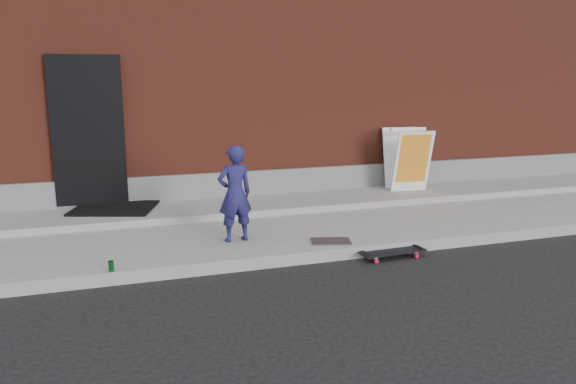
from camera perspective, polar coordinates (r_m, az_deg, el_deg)
name	(u,v)px	position (r m, az deg, el deg)	size (l,w,h in m)	color
ground	(320,263)	(6.85, 3.22, -7.21)	(80.00, 80.00, 0.00)	black
sidewalk	(282,226)	(8.18, -0.62, -3.46)	(20.00, 3.00, 0.15)	slate
apron	(265,204)	(8.98, -2.36, -1.24)	(20.00, 1.20, 0.10)	gray
building	(209,62)	(13.23, -8.08, 12.90)	(20.00, 8.10, 5.00)	maroon
child	(235,194)	(7.09, -5.42, -0.18)	(0.45, 0.29, 1.23)	#1D1C4F
skateboard	(393,252)	(7.10, 10.62, -6.05)	(0.83, 0.25, 0.09)	#B1122A
pizza_sign	(407,159)	(10.00, 12.03, 3.31)	(0.72, 0.83, 1.09)	white
soda_can	(111,266)	(6.40, -17.52, -7.20)	(0.06, 0.06, 0.12)	#187B30
doormat	(114,208)	(8.83, -17.23, -1.57)	(1.16, 0.94, 0.03)	black
utility_plate	(331,241)	(7.18, 4.37, -5.01)	(0.50, 0.32, 0.01)	#4B4B4F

